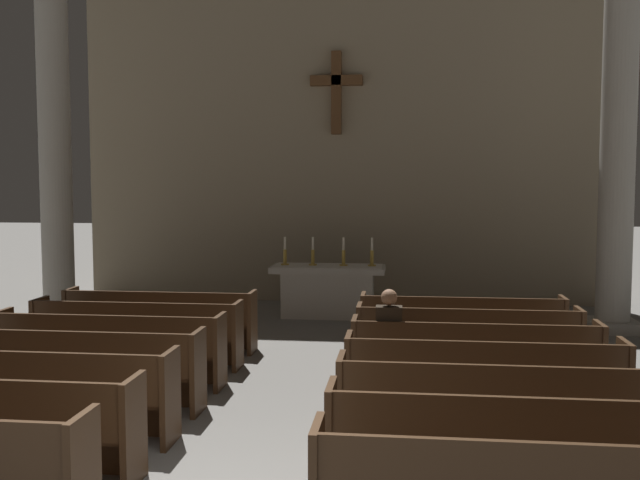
% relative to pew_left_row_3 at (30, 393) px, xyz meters
% --- Properties ---
extents(pew_left_row_3, '(2.98, 0.50, 0.95)m').
position_rel_pew_left_row_3_xyz_m(pew_left_row_3, '(0.00, 0.00, 0.00)').
color(pew_left_row_3, '#422B19').
rests_on(pew_left_row_3, ground).
extents(pew_left_row_4, '(2.98, 0.50, 0.95)m').
position_rel_pew_left_row_3_xyz_m(pew_left_row_4, '(0.00, 0.98, 0.00)').
color(pew_left_row_4, '#422B19').
rests_on(pew_left_row_4, ground).
extents(pew_left_row_5, '(2.98, 0.50, 0.95)m').
position_rel_pew_left_row_3_xyz_m(pew_left_row_5, '(0.00, 1.95, 0.00)').
color(pew_left_row_5, '#422B19').
rests_on(pew_left_row_5, ground).
extents(pew_left_row_6, '(2.98, 0.50, 0.95)m').
position_rel_pew_left_row_3_xyz_m(pew_left_row_6, '(0.00, 2.93, 0.00)').
color(pew_left_row_6, '#422B19').
rests_on(pew_left_row_6, ground).
extents(pew_left_row_7, '(2.98, 0.50, 0.95)m').
position_rel_pew_left_row_3_xyz_m(pew_left_row_7, '(0.00, 3.91, 0.00)').
color(pew_left_row_7, '#422B19').
rests_on(pew_left_row_7, ground).
extents(pew_right_row_2, '(2.98, 0.50, 0.95)m').
position_rel_pew_left_row_3_xyz_m(pew_right_row_2, '(4.63, -0.98, 0.00)').
color(pew_right_row_2, '#422B19').
rests_on(pew_right_row_2, ground).
extents(pew_right_row_3, '(2.98, 0.50, 0.95)m').
position_rel_pew_left_row_3_xyz_m(pew_right_row_3, '(4.63, 0.00, 0.00)').
color(pew_right_row_3, '#422B19').
rests_on(pew_right_row_3, ground).
extents(pew_right_row_4, '(2.98, 0.50, 0.95)m').
position_rel_pew_left_row_3_xyz_m(pew_right_row_4, '(4.63, 0.98, 0.00)').
color(pew_right_row_4, '#422B19').
rests_on(pew_right_row_4, ground).
extents(pew_right_row_5, '(2.98, 0.50, 0.95)m').
position_rel_pew_left_row_3_xyz_m(pew_right_row_5, '(4.63, 1.95, 0.00)').
color(pew_right_row_5, '#422B19').
rests_on(pew_right_row_5, ground).
extents(pew_right_row_6, '(2.98, 0.50, 0.95)m').
position_rel_pew_left_row_3_xyz_m(pew_right_row_6, '(4.63, 2.93, 0.00)').
color(pew_right_row_6, '#422B19').
rests_on(pew_right_row_6, ground).
extents(pew_right_row_7, '(2.98, 0.50, 0.95)m').
position_rel_pew_left_row_3_xyz_m(pew_right_row_7, '(4.63, 3.91, 0.00)').
color(pew_right_row_7, '#422B19').
rests_on(pew_right_row_7, ground).
extents(column_left_second, '(0.89, 0.89, 7.57)m').
position_rel_pew_left_row_3_xyz_m(column_left_second, '(-2.81, 6.22, 3.22)').
color(column_left_second, '#ADA89E').
rests_on(column_left_second, ground).
extents(column_right_second, '(0.89, 0.89, 7.57)m').
position_rel_pew_left_row_3_xyz_m(column_right_second, '(7.43, 6.22, 3.22)').
color(column_right_second, '#ADA89E').
rests_on(column_right_second, ground).
extents(altar, '(2.20, 0.90, 1.01)m').
position_rel_pew_left_row_3_xyz_m(altar, '(2.31, 7.01, 0.06)').
color(altar, '#BCB7AD').
rests_on(altar, ground).
extents(candlestick_outer_left, '(0.16, 0.16, 0.55)m').
position_rel_pew_left_row_3_xyz_m(candlestick_outer_left, '(1.46, 7.01, 0.70)').
color(candlestick_outer_left, '#B79338').
rests_on(candlestick_outer_left, altar).
extents(candlestick_inner_left, '(0.16, 0.16, 0.55)m').
position_rel_pew_left_row_3_xyz_m(candlestick_inner_left, '(2.01, 7.01, 0.70)').
color(candlestick_inner_left, '#B79338').
rests_on(candlestick_inner_left, altar).
extents(candlestick_inner_right, '(0.16, 0.16, 0.55)m').
position_rel_pew_left_row_3_xyz_m(candlestick_inner_right, '(2.61, 7.01, 0.70)').
color(candlestick_inner_right, '#B79338').
rests_on(candlestick_inner_right, altar).
extents(candlestick_outer_right, '(0.16, 0.16, 0.55)m').
position_rel_pew_left_row_3_xyz_m(candlestick_outer_right, '(3.16, 7.01, 0.70)').
color(candlestick_outer_right, '#B79338').
rests_on(candlestick_outer_right, altar).
extents(apse_with_cross, '(11.19, 0.46, 8.24)m').
position_rel_pew_left_row_3_xyz_m(apse_with_cross, '(2.31, 8.92, 3.64)').
color(apse_with_cross, gray).
rests_on(apse_with_cross, ground).
extents(lone_worshipper, '(0.32, 0.43, 1.32)m').
position_rel_pew_left_row_3_xyz_m(lone_worshipper, '(3.59, 1.99, 0.22)').
color(lone_worshipper, '#26262B').
rests_on(lone_worshipper, ground).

